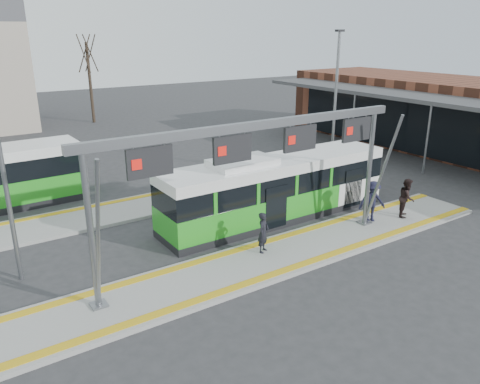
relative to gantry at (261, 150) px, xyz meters
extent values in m
plane|color=#2D2D30|center=(0.35, -0.25, -4.30)|extent=(120.00, 120.00, 0.00)
cube|color=gray|center=(0.35, -0.25, -4.22)|extent=(22.00, 3.00, 0.15)
cube|color=gray|center=(-3.65, 7.75, -4.22)|extent=(20.00, 3.00, 0.15)
cube|color=gold|center=(0.35, 0.90, -4.14)|extent=(22.00, 0.35, 0.02)
cube|color=gold|center=(0.35, -1.40, -4.14)|extent=(22.00, 0.35, 0.02)
cube|color=gold|center=(-3.65, 8.90, -4.14)|extent=(20.00, 0.35, 0.02)
cylinder|color=slate|center=(-6.15, 0.05, -1.62)|extent=(0.20, 0.20, 5.05)
cube|color=slate|center=(-6.15, 0.05, -4.12)|extent=(0.50, 0.50, 0.06)
cylinder|color=slate|center=(-6.15, -0.65, -1.62)|extent=(0.12, 1.46, 4.90)
cylinder|color=slate|center=(5.85, 0.05, -1.62)|extent=(0.20, 0.20, 5.05)
cube|color=slate|center=(5.85, 0.05, -4.12)|extent=(0.50, 0.50, 0.06)
cylinder|color=slate|center=(5.85, -0.65, -1.62)|extent=(0.12, 1.46, 4.90)
cube|color=slate|center=(-0.15, 0.05, 0.90)|extent=(13.00, 0.25, 0.30)
cube|color=black|center=(-4.15, 0.05, 0.20)|extent=(1.50, 0.12, 0.95)
cube|color=red|center=(-4.60, -0.02, 0.20)|extent=(0.32, 0.02, 0.32)
cube|color=black|center=(-1.15, 0.05, 0.20)|extent=(1.50, 0.12, 0.95)
cube|color=red|center=(-1.60, -0.02, 0.20)|extent=(0.32, 0.02, 0.32)
cube|color=black|center=(1.85, 0.05, 0.20)|extent=(1.50, 0.12, 0.95)
cube|color=red|center=(1.40, -0.02, 0.20)|extent=(0.32, 0.02, 0.32)
cube|color=black|center=(4.85, 0.05, 0.20)|extent=(1.50, 0.12, 0.95)
cube|color=red|center=(4.40, -0.02, 0.20)|extent=(0.32, 0.02, 0.32)
cube|color=black|center=(18.15, 3.75, -2.30)|extent=(0.15, 28.00, 3.60)
cube|color=#3F3F42|center=(16.85, 3.75, 0.00)|extent=(4.00, 30.00, 0.25)
cylinder|color=slate|center=(15.15, 3.75, -2.15)|extent=(0.14, 0.14, 4.30)
cylinder|color=slate|center=(15.15, 9.75, -2.15)|extent=(0.14, 0.14, 4.30)
cube|color=black|center=(3.19, 3.06, -4.13)|extent=(11.33, 2.43, 0.33)
cube|color=#259320|center=(3.19, 3.06, -3.43)|extent=(11.33, 2.43, 1.09)
cube|color=black|center=(3.19, 3.06, -2.41)|extent=(11.33, 2.35, 0.94)
cube|color=white|center=(3.19, 3.06, -1.70)|extent=(11.33, 2.43, 0.47)
cube|color=orange|center=(8.84, 3.06, -1.80)|extent=(0.05, 1.69, 0.26)
cube|color=white|center=(1.30, 3.05, -1.33)|extent=(2.84, 1.69, 0.28)
cylinder|color=black|center=(-0.78, 1.99, -3.83)|extent=(0.94, 0.28, 0.94)
cylinder|color=black|center=(-0.78, 4.10, -3.83)|extent=(0.94, 0.28, 0.94)
cylinder|color=black|center=(6.59, 2.01, -3.83)|extent=(0.94, 0.28, 0.94)
cylinder|color=black|center=(6.58, 4.11, -3.83)|extent=(0.94, 0.28, 0.94)
cylinder|color=black|center=(-5.71, 10.62, -3.81)|extent=(1.00, 0.33, 0.99)
cylinder|color=black|center=(-5.78, 12.83, -3.81)|extent=(1.00, 0.33, 0.99)
imported|color=black|center=(0.38, 0.26, -3.34)|extent=(0.70, 0.63, 1.61)
imported|color=black|center=(8.06, -0.40, -3.25)|extent=(1.10, 1.05, 1.80)
imported|color=black|center=(6.27, 0.08, -3.21)|extent=(1.39, 1.15, 1.88)
cylinder|color=#382B21|center=(-3.72, 31.06, -0.36)|extent=(0.28, 0.28, 7.88)
cylinder|color=#382B21|center=(3.57, 31.97, -0.63)|extent=(0.28, 0.28, 7.34)
cylinder|color=slate|center=(-7.83, 3.47, -0.30)|extent=(0.16, 0.16, 8.00)
cylinder|color=slate|center=(9.57, 6.05, -0.15)|extent=(0.16, 0.16, 8.31)
cube|color=black|center=(9.57, 6.05, 4.01)|extent=(0.50, 0.25, 0.12)
camera|label=1|loc=(-9.50, -12.95, 3.98)|focal=35.00mm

